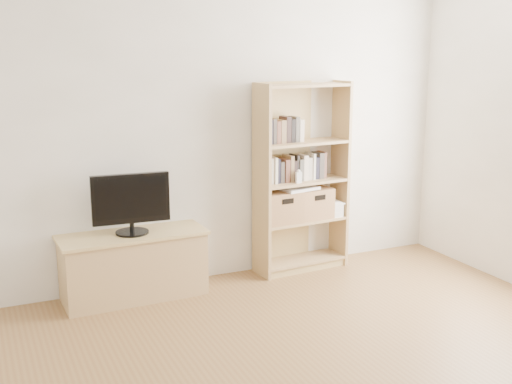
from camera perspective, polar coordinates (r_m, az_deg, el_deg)
back_wall at (r=5.40m, az=-4.12°, el=5.64°), size 4.50×0.02×2.60m
tv_stand at (r=5.24m, az=-10.81°, el=-6.56°), size 1.13×0.45×0.51m
bookshelf at (r=5.67m, az=4.09°, el=1.27°), size 0.86×0.36×1.68m
television at (r=5.09m, az=-11.06°, el=-1.07°), size 0.61×0.09×0.47m
books_row_mid at (r=5.67m, az=4.01°, el=2.29°), size 0.89×0.19×0.24m
books_row_upper at (r=5.52m, az=2.42°, el=5.55°), size 0.43×0.20×0.22m
baby_monitor at (r=5.54m, az=3.80°, el=1.30°), size 0.05×0.03×0.10m
basket_left at (r=5.61m, az=2.15°, el=-1.31°), size 0.35×0.29×0.28m
basket_right at (r=5.78m, az=4.94°, el=-0.96°), size 0.35×0.30×0.27m
laptop at (r=5.65m, az=3.75°, el=0.35°), size 0.37×0.29×0.03m
magazine_stack at (r=5.90m, az=6.44°, el=-1.47°), size 0.19×0.26×0.12m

